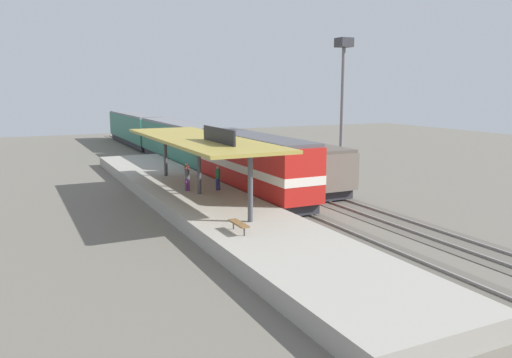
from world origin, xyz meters
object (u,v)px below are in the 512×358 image
at_px(platform_bench, 239,224).
at_px(passenger_carriage_rear, 134,128).
at_px(freight_car, 298,164).
at_px(locomotive, 254,165).
at_px(light_mast, 343,82).
at_px(passenger_carriage_front, 179,143).
at_px(person_waiting, 187,174).
at_px(person_boarding, 218,177).
at_px(person_walking, 187,177).

bearing_deg(platform_bench, passenger_carriage_rear, 83.09).
distance_m(passenger_carriage_rear, freight_car, 37.61).
relative_size(platform_bench, locomotive, 0.12).
bearing_deg(platform_bench, light_mast, 38.45).
distance_m(passenger_carriage_front, light_mast, 20.34).
xyz_separation_m(person_waiting, person_boarding, (1.52, -2.17, 0.00)).
bearing_deg(person_walking, freight_car, 7.61).
distance_m(platform_bench, passenger_carriage_front, 29.36).
bearing_deg(freight_car, locomotive, -162.22).
bearing_deg(freight_car, passenger_carriage_rear, 97.03).
height_order(passenger_carriage_front, freight_car, passenger_carriage_front).
xyz_separation_m(person_waiting, person_walking, (-0.49, -1.51, 0.00)).
xyz_separation_m(locomotive, person_waiting, (-4.52, 1.70, -0.56)).
bearing_deg(freight_car, person_boarding, -165.65).
height_order(passenger_carriage_front, passenger_carriage_rear, same).
xyz_separation_m(light_mast, person_boarding, (-10.80, -0.70, -6.54)).
bearing_deg(light_mast, freight_car, 158.71).
relative_size(locomotive, passenger_carriage_front, 0.72).
xyz_separation_m(freight_car, light_mast, (3.20, -1.25, 6.43)).
bearing_deg(person_waiting, locomotive, -20.65).
bearing_deg(light_mast, platform_bench, -141.55).
height_order(light_mast, person_boarding, light_mast).
bearing_deg(person_waiting, person_walking, -108.03).
relative_size(freight_car, person_boarding, 7.02).
height_order(locomotive, passenger_carriage_front, locomotive).
distance_m(locomotive, person_boarding, 3.08).
xyz_separation_m(passenger_carriage_front, passenger_carriage_rear, (0.00, 20.80, 0.00)).
height_order(person_waiting, person_boarding, same).
height_order(locomotive, person_boarding, locomotive).
bearing_deg(passenger_carriage_rear, platform_bench, -96.91).
distance_m(platform_bench, passenger_carriage_rear, 49.90).
height_order(platform_bench, person_walking, person_walking).
xyz_separation_m(locomotive, person_walking, (-5.01, 0.19, -0.56)).
relative_size(passenger_carriage_front, person_walking, 11.70).
bearing_deg(passenger_carriage_rear, passenger_carriage_front, -90.00).
bearing_deg(passenger_carriage_front, person_waiting, -105.50).
bearing_deg(person_walking, light_mast, 0.17).
bearing_deg(passenger_carriage_front, person_walking, -105.72).
height_order(passenger_carriage_front, person_boarding, passenger_carriage_front).
bearing_deg(person_walking, person_waiting, 71.97).
xyz_separation_m(platform_bench, passenger_carriage_front, (6.00, 28.73, 0.97)).
height_order(platform_bench, freight_car, freight_car).
bearing_deg(person_boarding, freight_car, 14.35).
bearing_deg(freight_car, person_waiting, 178.57).
bearing_deg(light_mast, person_boarding, -176.31).
height_order(freight_car, person_walking, freight_car).
xyz_separation_m(freight_car, person_waiting, (-9.12, 0.23, -0.12)).
bearing_deg(locomotive, freight_car, 17.78).
height_order(platform_bench, light_mast, light_mast).
distance_m(light_mast, person_walking, 14.39).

